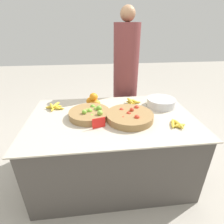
{
  "coord_description": "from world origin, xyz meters",
  "views": [
    {
      "loc": [
        -0.16,
        -1.43,
        1.45
      ],
      "look_at": [
        0.0,
        0.0,
        0.74
      ],
      "focal_mm": 28.0,
      "sensor_mm": 36.0,
      "label": 1
    }
  ],
  "objects_px": {
    "price_sign": "(99,123)",
    "metal_bowl": "(161,102)",
    "lime_bowl": "(90,114)",
    "vendor_person": "(125,83)",
    "tomato_basket": "(130,116)"
  },
  "relations": [
    {
      "from": "lime_bowl",
      "to": "price_sign",
      "type": "xyz_separation_m",
      "value": [
        0.08,
        -0.2,
        0.01
      ]
    },
    {
      "from": "metal_bowl",
      "to": "price_sign",
      "type": "xyz_separation_m",
      "value": [
        -0.67,
        -0.36,
        0.0
      ]
    },
    {
      "from": "metal_bowl",
      "to": "price_sign",
      "type": "distance_m",
      "value": 0.76
    },
    {
      "from": "lime_bowl",
      "to": "vendor_person",
      "type": "bearing_deg",
      "value": 57.21
    },
    {
      "from": "lime_bowl",
      "to": "tomato_basket",
      "type": "relative_size",
      "value": 0.89
    },
    {
      "from": "lime_bowl",
      "to": "metal_bowl",
      "type": "relative_size",
      "value": 1.29
    },
    {
      "from": "price_sign",
      "to": "vendor_person",
      "type": "relative_size",
      "value": 0.07
    },
    {
      "from": "price_sign",
      "to": "lime_bowl",
      "type": "bearing_deg",
      "value": 95.17
    },
    {
      "from": "tomato_basket",
      "to": "metal_bowl",
      "type": "xyz_separation_m",
      "value": [
        0.39,
        0.25,
        0.01
      ]
    },
    {
      "from": "tomato_basket",
      "to": "vendor_person",
      "type": "height_order",
      "value": "vendor_person"
    },
    {
      "from": "price_sign",
      "to": "tomato_basket",
      "type": "bearing_deg",
      "value": 5.85
    },
    {
      "from": "price_sign",
      "to": "metal_bowl",
      "type": "bearing_deg",
      "value": 13.03
    },
    {
      "from": "tomato_basket",
      "to": "price_sign",
      "type": "relative_size",
      "value": 3.89
    },
    {
      "from": "vendor_person",
      "to": "lime_bowl",
      "type": "bearing_deg",
      "value": -122.79
    },
    {
      "from": "lime_bowl",
      "to": "vendor_person",
      "type": "relative_size",
      "value": 0.23
    }
  ]
}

